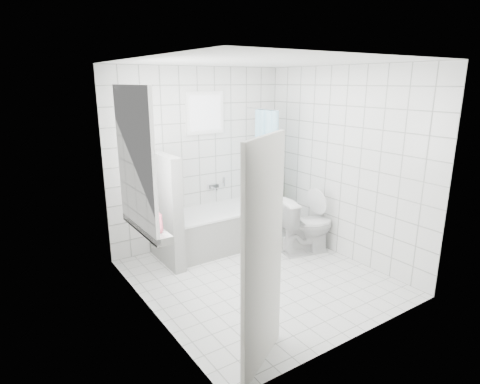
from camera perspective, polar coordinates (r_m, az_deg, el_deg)
ground at (r=5.17m, az=2.65°, el=-12.08°), size 3.00×3.00×0.00m
ceiling at (r=4.59m, az=3.07°, el=18.06°), size 3.00×3.00×0.00m
wall_back at (r=5.96m, az=-5.82°, el=4.84°), size 2.80×0.02×2.60m
wall_front at (r=3.67m, az=16.97°, el=-2.53°), size 2.80×0.02×2.60m
wall_left at (r=4.06m, az=-13.22°, el=-0.53°), size 0.02×3.00×2.60m
wall_right at (r=5.65m, az=14.36°, el=3.84°), size 0.02×3.00×2.60m
window_left at (r=4.28m, az=-14.35°, el=4.34°), size 0.01×0.90×1.40m
window_back at (r=5.88m, az=-4.90°, el=11.12°), size 0.50×0.01×0.50m
window_sill at (r=4.49m, az=-13.18°, el=-4.88°), size 0.18×1.02×0.08m
door at (r=3.33m, az=3.31°, el=-9.27°), size 0.71×0.45×2.00m
bathtub at (r=5.96m, az=-2.97°, el=-5.18°), size 1.60×0.77×0.58m
partition_wall at (r=5.40m, az=-10.64°, el=-2.49°), size 0.15×0.85×1.50m
tiled_ledge at (r=6.77m, az=4.14°, el=-2.78°), size 0.40×0.24×0.55m
toilet at (r=5.80m, az=9.41°, el=-4.74°), size 0.87×0.61×0.81m
curtain_rod at (r=5.98m, az=3.12°, el=11.71°), size 0.02×0.80×0.02m
shower_curtain at (r=6.01m, az=3.74°, el=3.03°), size 0.14×0.48×1.78m
tub_faucet at (r=6.12m, az=-3.85°, el=0.85°), size 0.18×0.06×0.06m
sill_bottles at (r=4.35m, az=-12.65°, el=-3.49°), size 0.18×0.73×0.26m
ledge_bottles at (r=6.62m, az=4.34°, el=0.36°), size 0.18×0.16×0.26m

